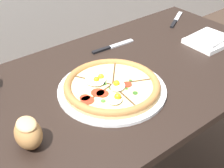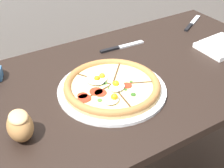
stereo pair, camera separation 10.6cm
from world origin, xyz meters
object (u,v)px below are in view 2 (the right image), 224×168
(dining_table, at_px, (116,103))
(pizza, at_px, (112,87))
(napkin_folded, at_px, (222,46))
(knife_main, at_px, (122,47))
(knife_spare, at_px, (192,23))
(bread_piece_near, at_px, (20,125))

(dining_table, height_order, pizza, pizza)
(napkin_folded, height_order, knife_main, napkin_folded)
(dining_table, distance_m, pizza, 0.15)
(napkin_folded, relative_size, knife_spare, 0.96)
(napkin_folded, xyz_separation_m, knife_spare, (0.08, 0.26, -0.01))
(bread_piece_near, relative_size, knife_spare, 0.54)
(dining_table, distance_m, bread_piece_near, 0.43)
(napkin_folded, xyz_separation_m, knife_main, (-0.35, 0.24, -0.01))
(bread_piece_near, distance_m, knife_spare, 1.03)
(knife_spare, bearing_deg, pizza, 174.21)
(pizza, distance_m, napkin_folded, 0.56)
(bread_piece_near, bearing_deg, knife_main, 29.80)
(bread_piece_near, height_order, knife_spare, bread_piece_near)
(dining_table, bearing_deg, pizza, -134.56)
(bread_piece_near, bearing_deg, dining_table, 16.02)
(dining_table, height_order, bread_piece_near, bread_piece_near)
(pizza, xyz_separation_m, knife_spare, (0.64, 0.28, -0.02))
(pizza, relative_size, knife_spare, 1.95)
(napkin_folded, relative_size, knife_main, 0.88)
(napkin_folded, height_order, bread_piece_near, bread_piece_near)
(pizza, bearing_deg, knife_spare, 23.49)
(dining_table, relative_size, pizza, 3.90)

